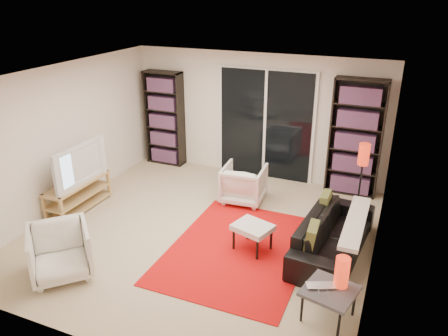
{
  "coord_description": "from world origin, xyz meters",
  "views": [
    {
      "loc": [
        2.59,
        -5.25,
        3.52
      ],
      "look_at": [
        0.25,
        0.3,
        1.0
      ],
      "focal_mm": 35.0,
      "sensor_mm": 36.0,
      "label": 1
    }
  ],
  "objects": [
    {
      "name": "armchair_front",
      "position": [
        -1.22,
        -1.68,
        0.35
      ],
      "size": [
        1.06,
        1.06,
        0.69
      ],
      "primitive_type": "imported",
      "rotation": [
        0.0,
        0.0,
        0.79
      ],
      "color": "silver",
      "rests_on": "floor"
    },
    {
      "name": "laptop",
      "position": [
        2.06,
        -1.18,
        0.41
      ],
      "size": [
        0.39,
        0.33,
        0.03
      ],
      "primitive_type": "imported",
      "rotation": [
        0.0,
        0.0,
        0.42
      ],
      "color": "silver",
      "rests_on": "side_table"
    },
    {
      "name": "armchair_back",
      "position": [
        0.22,
        1.25,
        0.33
      ],
      "size": [
        0.76,
        0.78,
        0.66
      ],
      "primitive_type": "imported",
      "rotation": [
        0.0,
        0.0,
        3.22
      ],
      "color": "silver",
      "rests_on": "floor"
    },
    {
      "name": "ceiling",
      "position": [
        0.0,
        0.0,
        2.4
      ],
      "size": [
        5.0,
        5.0,
        0.02
      ],
      "primitive_type": "cube",
      "color": "white",
      "rests_on": "wall_back"
    },
    {
      "name": "bookshelf_right",
      "position": [
        1.9,
        2.33,
        1.05
      ],
      "size": [
        0.9,
        0.3,
        2.1
      ],
      "color": "black",
      "rests_on": "ground"
    },
    {
      "name": "floor",
      "position": [
        0.0,
        0.0,
        0.0
      ],
      "size": [
        5.0,
        5.0,
        0.0
      ],
      "primitive_type": "plane",
      "color": "#C0AF88",
      "rests_on": "ground"
    },
    {
      "name": "bookshelf_left",
      "position": [
        -1.95,
        2.33,
        0.98
      ],
      "size": [
        0.8,
        0.3,
        1.95
      ],
      "color": "black",
      "rests_on": "ground"
    },
    {
      "name": "tv",
      "position": [
        -2.23,
        -0.11,
        0.84
      ],
      "size": [
        0.18,
        1.18,
        0.67
      ],
      "primitive_type": "imported",
      "rotation": [
        0.0,
        0.0,
        1.54
      ],
      "color": "black",
      "rests_on": "tv_stand"
    },
    {
      "name": "wall_right",
      "position": [
        2.5,
        0.0,
        1.2
      ],
      "size": [
        0.02,
        5.0,
        2.4
      ],
      "primitive_type": "cube",
      "color": "silver",
      "rests_on": "ground"
    },
    {
      "name": "tv_stand",
      "position": [
        -2.25,
        -0.11,
        0.26
      ],
      "size": [
        0.41,
        1.27,
        0.5
      ],
      "color": "tan",
      "rests_on": "floor"
    },
    {
      "name": "sofa",
      "position": [
        1.96,
        0.22,
        0.29
      ],
      "size": [
        0.94,
        2.02,
        0.57
      ],
      "primitive_type": "imported",
      "rotation": [
        0.0,
        0.0,
        1.48
      ],
      "color": "black",
      "rests_on": "floor"
    },
    {
      "name": "rug",
      "position": [
        0.71,
        -0.23,
        0.01
      ],
      "size": [
        1.91,
        2.57,
        0.01
      ],
      "primitive_type": "cube",
      "rotation": [
        0.0,
        0.0,
        0.0
      ],
      "color": "red",
      "rests_on": "floor"
    },
    {
      "name": "table_lamp",
      "position": [
        2.24,
        -1.03,
        0.58
      ],
      "size": [
        0.16,
        0.16,
        0.37
      ],
      "primitive_type": "cylinder",
      "color": "red",
      "rests_on": "side_table"
    },
    {
      "name": "wall_back",
      "position": [
        0.0,
        2.5,
        1.2
      ],
      "size": [
        5.0,
        0.02,
        2.4
      ],
      "primitive_type": "cube",
      "color": "silver",
      "rests_on": "ground"
    },
    {
      "name": "wall_left",
      "position": [
        -2.5,
        0.0,
        1.2
      ],
      "size": [
        0.02,
        5.0,
        2.4
      ],
      "primitive_type": "cube",
      "color": "silver",
      "rests_on": "ground"
    },
    {
      "name": "side_table",
      "position": [
        2.14,
        -1.15,
        0.36
      ],
      "size": [
        0.66,
        0.66,
        0.4
      ],
      "color": "#414045",
      "rests_on": "floor"
    },
    {
      "name": "ottoman",
      "position": [
        0.88,
        -0.15,
        0.34
      ],
      "size": [
        0.62,
        0.56,
        0.4
      ],
      "color": "silver",
      "rests_on": "floor"
    },
    {
      "name": "wall_front",
      "position": [
        0.0,
        -2.5,
        1.2
      ],
      "size": [
        5.0,
        0.02,
        2.4
      ],
      "primitive_type": "cube",
      "color": "silver",
      "rests_on": "ground"
    },
    {
      "name": "sliding_door",
      "position": [
        0.2,
        2.46,
        1.05
      ],
      "size": [
        1.92,
        0.08,
        2.16
      ],
      "color": "white",
      "rests_on": "ground"
    },
    {
      "name": "floor_lamp",
      "position": [
        2.13,
        1.44,
        0.96
      ],
      "size": [
        0.19,
        0.19,
        1.27
      ],
      "color": "black",
      "rests_on": "floor"
    }
  ]
}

